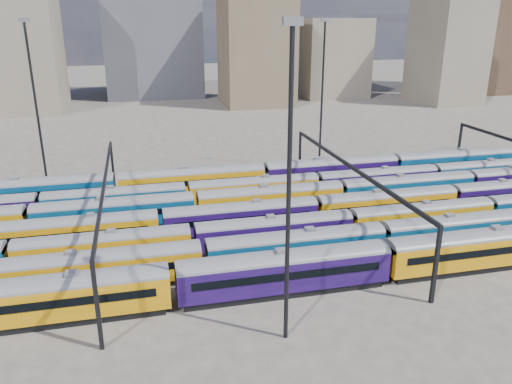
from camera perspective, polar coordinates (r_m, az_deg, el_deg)
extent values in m
plane|color=#46413B|center=(63.69, 2.00, -4.38)|extent=(500.00, 500.00, 0.00)
cube|color=black|center=(49.04, -22.30, -13.20)|extent=(19.82, 2.57, 0.73)
cube|color=#AA6E06|center=(48.11, -22.58, -11.30)|extent=(20.87, 3.03, 3.03)
cylinder|color=#4C4C51|center=(47.40, -22.82, -9.71)|extent=(20.87, 3.03, 3.03)
cube|color=black|center=(46.62, -22.91, -11.85)|extent=(18.36, 0.06, 0.78)
cube|color=black|center=(49.26, -22.39, -10.05)|extent=(18.36, 0.06, 0.78)
cube|color=slate|center=(47.03, -22.95, -8.85)|extent=(1.04, 0.94, 0.37)
cube|color=black|center=(49.91, 3.23, -11.03)|extent=(19.82, 2.57, 0.73)
cube|color=#160738|center=(48.99, 3.27, -9.14)|extent=(20.87, 3.03, 3.03)
cylinder|color=#4C4C51|center=(48.29, 3.30, -7.56)|extent=(20.87, 3.03, 3.03)
cube|color=black|center=(47.53, 3.81, -9.60)|extent=(18.36, 0.06, 0.78)
cube|color=black|center=(50.12, 2.77, -7.96)|extent=(18.36, 0.06, 0.78)
cube|color=slate|center=(47.93, 3.32, -6.69)|extent=(1.04, 0.94, 0.37)
cube|color=black|center=(59.14, 23.78, -7.68)|extent=(19.82, 2.57, 0.73)
cube|color=#AA6E06|center=(58.37, 24.03, -6.03)|extent=(20.87, 3.03, 3.03)
cylinder|color=#4C4C51|center=(57.78, 24.23, -4.67)|extent=(20.87, 3.03, 3.03)
cube|color=black|center=(57.15, 24.98, -6.31)|extent=(18.36, 0.06, 0.78)
cube|color=black|center=(59.32, 23.20, -5.12)|extent=(18.36, 0.06, 0.78)
cube|color=slate|center=(57.48, 24.34, -3.93)|extent=(1.04, 0.94, 0.37)
cube|color=black|center=(52.79, -16.95, -10.14)|extent=(18.46, 2.40, 0.68)
cube|color=#AA6E06|center=(51.98, -17.14, -8.46)|extent=(19.44, 2.82, 2.82)
cylinder|color=#4C4C51|center=(51.37, -17.29, -7.06)|extent=(19.44, 2.82, 2.82)
cube|color=black|center=(50.56, -17.25, -8.85)|extent=(17.10, 0.06, 0.73)
cube|color=black|center=(53.11, -17.10, -7.43)|extent=(17.10, 0.06, 0.73)
cube|color=slate|center=(51.05, -17.38, -6.30)|extent=(0.97, 0.87, 0.34)
cube|color=black|center=(54.85, 4.58, -8.13)|extent=(18.46, 2.40, 0.68)
cube|color=#053052|center=(54.07, 4.62, -6.48)|extent=(19.44, 2.82, 2.82)
cylinder|color=#4C4C51|center=(53.48, 4.66, -5.12)|extent=(19.44, 2.82, 2.82)
cube|color=black|center=(52.70, 5.11, -6.80)|extent=(17.10, 0.06, 0.73)
cube|color=black|center=(55.15, 4.18, -5.54)|extent=(17.10, 0.06, 0.73)
cube|color=slate|center=(53.17, 4.69, -4.39)|extent=(0.97, 0.87, 0.34)
cube|color=black|center=(63.50, 22.14, -5.62)|extent=(18.46, 2.40, 0.68)
cube|color=#053052|center=(62.83, 22.34, -4.17)|extent=(19.44, 2.82, 2.82)
cylinder|color=#4C4C51|center=(62.32, 22.50, -2.98)|extent=(19.44, 2.82, 2.82)
cube|color=black|center=(61.66, 23.13, -4.38)|extent=(17.10, 0.06, 0.73)
cube|color=black|center=(63.77, 21.65, -3.41)|extent=(17.10, 0.06, 0.73)
cube|color=slate|center=(62.06, 22.59, -2.33)|extent=(0.97, 0.87, 0.34)
cube|color=black|center=(57.23, -16.75, -7.75)|extent=(17.49, 2.27, 0.64)
cube|color=#AA6E06|center=(56.52, -16.91, -6.25)|extent=(18.41, 2.67, 2.67)
cylinder|color=#4C4C51|center=(55.98, -17.05, -5.01)|extent=(18.41, 2.67, 2.67)
cube|color=black|center=(55.16, -17.01, -6.54)|extent=(16.20, 0.06, 0.69)
cube|color=black|center=(57.62, -16.89, -5.39)|extent=(16.20, 0.06, 0.69)
cube|color=slate|center=(55.70, -17.12, -4.34)|extent=(0.92, 0.83, 0.32)
cube|color=black|center=(58.86, 2.09, -6.10)|extent=(17.49, 2.27, 0.64)
cube|color=#160738|center=(58.17, 2.11, -4.63)|extent=(18.41, 2.67, 2.67)
cylinder|color=#4C4C51|center=(57.65, 2.13, -3.41)|extent=(18.41, 2.67, 2.67)
cube|color=black|center=(56.85, 2.48, -4.87)|extent=(16.20, 0.06, 0.69)
cube|color=black|center=(59.24, 1.76, -3.83)|extent=(16.20, 0.06, 0.69)
cube|color=slate|center=(57.38, 2.13, -2.76)|extent=(0.92, 0.83, 0.32)
cube|color=black|center=(66.15, 18.21, -4.16)|extent=(17.49, 2.27, 0.64)
cube|color=#AA6E06|center=(65.54, 18.36, -2.83)|extent=(18.41, 2.67, 2.67)
cylinder|color=#4C4C51|center=(65.07, 18.48, -1.74)|extent=(18.41, 2.67, 2.67)
cube|color=black|center=(64.37, 19.00, -3.00)|extent=(16.20, 0.06, 0.69)
cube|color=black|center=(66.49, 17.79, -2.15)|extent=(16.20, 0.06, 0.69)
cube|color=slate|center=(64.83, 18.54, -1.15)|extent=(0.92, 0.83, 0.32)
cube|color=black|center=(62.11, -19.88, -5.90)|extent=(18.16, 2.36, 0.67)
cube|color=#AA6E06|center=(61.43, -20.06, -4.44)|extent=(19.12, 2.77, 2.77)
cylinder|color=#4C4C51|center=(60.92, -20.21, -3.24)|extent=(19.12, 2.77, 2.77)
cube|color=black|center=(60.02, -20.23, -4.67)|extent=(16.82, 0.06, 0.72)
cube|color=black|center=(62.60, -19.97, -3.65)|extent=(16.82, 0.06, 0.72)
cube|color=slate|center=(60.65, -20.29, -2.60)|extent=(0.96, 0.86, 0.33)
cube|color=black|center=(62.66, -1.69, -4.45)|extent=(18.16, 2.36, 0.67)
cube|color=#160738|center=(61.99, -1.70, -3.00)|extent=(19.12, 2.77, 2.77)
cylinder|color=#4C4C51|center=(61.48, -1.71, -1.80)|extent=(19.12, 2.77, 2.77)
cube|color=black|center=(60.59, -1.43, -3.19)|extent=(16.82, 0.06, 0.72)
cube|color=black|center=(63.14, -1.97, -2.25)|extent=(16.82, 0.06, 0.72)
cube|color=slate|center=(61.21, -1.72, -1.16)|extent=(0.96, 0.86, 0.33)
cube|color=black|center=(69.08, 14.55, -2.78)|extent=(18.16, 2.36, 0.67)
cube|color=#AA6E06|center=(68.47, 14.67, -1.45)|extent=(19.12, 2.77, 2.77)
cylinder|color=#4C4C51|center=(68.01, 14.77, -0.35)|extent=(19.12, 2.77, 2.77)
cube|color=black|center=(67.21, 15.24, -1.59)|extent=(16.82, 0.06, 0.72)
cube|color=black|center=(69.52, 14.16, -0.79)|extent=(16.82, 0.06, 0.72)
cube|color=slate|center=(67.77, 14.82, 0.24)|extent=(0.96, 0.86, 0.33)
cube|color=black|center=(79.97, 27.17, -1.32)|extent=(18.16, 2.36, 0.67)
cube|color=black|center=(80.35, 26.76, 0.39)|extent=(16.82, 0.06, 0.72)
cube|color=black|center=(66.27, -15.68, -3.83)|extent=(18.81, 2.44, 0.69)
cube|color=#053052|center=(65.61, -15.82, -2.40)|extent=(19.81, 2.87, 2.87)
cylinder|color=#4C4C51|center=(65.12, -15.93, -1.22)|extent=(19.81, 2.87, 2.87)
cube|color=black|center=(64.13, -15.88, -2.58)|extent=(17.43, 0.06, 0.74)
cube|color=black|center=(66.85, -15.81, -1.67)|extent=(17.43, 0.06, 0.74)
cube|color=slate|center=(64.86, -15.99, -0.59)|extent=(0.99, 0.89, 0.35)
cube|color=black|center=(68.24, 1.66, -2.40)|extent=(18.81, 2.44, 0.69)
cube|color=#AA6E06|center=(67.61, 1.67, -1.00)|extent=(19.81, 2.87, 2.87)
cylinder|color=#4C4C51|center=(67.12, 1.68, 0.15)|extent=(19.81, 2.87, 2.87)
cube|color=black|center=(66.17, 2.00, -1.14)|extent=(17.43, 0.06, 0.74)
cube|color=black|center=(68.81, 1.36, -0.32)|extent=(17.43, 0.06, 0.74)
cube|color=slate|center=(66.88, 1.69, 0.77)|extent=(0.99, 0.89, 0.35)
cube|color=black|center=(75.86, 16.71, -0.98)|extent=(18.81, 2.44, 0.69)
cube|color=#053052|center=(75.29, 16.84, 0.30)|extent=(19.81, 2.87, 2.87)
cylinder|color=#4C4C51|center=(74.86, 16.95, 1.34)|extent=(19.81, 2.87, 2.87)
cube|color=black|center=(74.01, 17.42, 0.19)|extent=(17.43, 0.06, 0.74)
cube|color=black|center=(76.38, 16.33, 0.89)|extent=(17.43, 0.06, 0.74)
cube|color=slate|center=(74.64, 17.00, 1.89)|extent=(0.99, 0.89, 0.35)
cube|color=black|center=(70.92, -15.61, -2.30)|extent=(17.80, 2.31, 0.66)
cube|color=#053052|center=(70.34, -15.73, -1.02)|extent=(18.73, 2.72, 2.72)
cylinder|color=#4C4C51|center=(69.90, -15.83, 0.02)|extent=(18.73, 2.72, 2.72)
cube|color=black|center=(68.94, -15.78, -1.15)|extent=(16.48, 0.06, 0.70)
cube|color=black|center=(71.53, -15.73, -0.41)|extent=(16.48, 0.06, 0.70)
cube|color=slate|center=(69.67, -15.88, 0.58)|extent=(0.94, 0.84, 0.33)
cube|color=black|center=(72.52, -0.21, -1.08)|extent=(17.80, 2.31, 0.66)
cube|color=#AA6E06|center=(71.95, -0.21, 0.18)|extent=(18.73, 2.72, 2.72)
cylinder|color=#4C4C51|center=(71.52, -0.21, 1.21)|extent=(18.73, 2.72, 2.72)
cube|color=black|center=(70.58, 0.04, 0.08)|extent=(16.48, 0.06, 0.70)
cube|color=black|center=(73.12, -0.46, 0.77)|extent=(16.48, 0.06, 0.70)
cube|color=slate|center=(71.30, -0.22, 1.76)|extent=(0.94, 0.84, 0.33)
cube|color=black|center=(78.97, 13.57, 0.09)|extent=(17.80, 2.31, 0.66)
cube|color=#160738|center=(78.45, 13.67, 1.25)|extent=(18.73, 2.72, 2.72)
cylinder|color=#4C4C51|center=(78.06, 13.74, 2.20)|extent=(18.73, 2.72, 2.72)
cube|color=black|center=(77.19, 14.14, 1.17)|extent=(16.48, 0.06, 0.70)
cube|color=black|center=(79.52, 13.24, 1.77)|extent=(16.48, 0.06, 0.70)
cube|color=slate|center=(77.85, 13.79, 2.71)|extent=(0.94, 0.84, 0.33)
cube|color=black|center=(89.22, 24.74, 1.03)|extent=(17.80, 2.31, 0.66)
cube|color=#053052|center=(88.76, 24.89, 2.06)|extent=(18.73, 2.72, 2.72)
cylinder|color=#4C4C51|center=(88.41, 25.01, 2.90)|extent=(18.73, 2.72, 2.72)
cube|color=black|center=(87.65, 25.46, 2.00)|extent=(16.48, 0.06, 0.70)
cube|color=black|center=(89.71, 24.39, 2.52)|extent=(16.48, 0.06, 0.70)
cube|color=slate|center=(88.24, 25.07, 3.35)|extent=(0.94, 0.84, 0.33)
cube|color=black|center=(76.93, -23.74, -1.53)|extent=(20.43, 2.65, 0.75)
cube|color=#053052|center=(76.32, -23.93, -0.17)|extent=(21.51, 3.12, 3.12)
cylinder|color=#4C4C51|center=(75.86, -24.09, 0.95)|extent=(21.51, 3.12, 3.12)
cube|color=black|center=(74.74, -24.17, -0.29)|extent=(18.93, 0.06, 0.81)
cube|color=black|center=(77.69, -23.79, 0.47)|extent=(18.93, 0.06, 0.81)
cube|color=slate|center=(75.63, -24.18, 1.54)|extent=(1.08, 0.97, 0.38)
cube|color=black|center=(75.86, -7.17, -0.26)|extent=(20.43, 2.65, 0.75)
cube|color=#AA6E06|center=(75.24, -7.23, 1.13)|extent=(21.51, 3.12, 3.12)
cylinder|color=#4C4C51|center=(74.77, -7.28, 2.26)|extent=(21.51, 3.12, 3.12)
cube|color=black|center=(73.63, -7.10, 1.03)|extent=(18.93, 0.06, 0.81)
cube|color=black|center=(76.62, -7.38, 1.75)|extent=(18.93, 0.06, 0.81)
cube|color=slate|center=(74.54, -7.30, 2.87)|extent=(1.08, 0.97, 0.38)
cube|color=black|center=(81.04, 8.54, 0.95)|extent=(20.43, 2.65, 0.75)
cube|color=#160738|center=(80.46, 8.61, 2.26)|extent=(21.51, 3.12, 3.12)
cylinder|color=#4C4C51|center=(80.03, 8.66, 3.33)|extent=(21.51, 3.12, 3.12)
cube|color=black|center=(78.96, 9.04, 2.19)|extent=(18.93, 0.06, 0.81)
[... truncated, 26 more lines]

